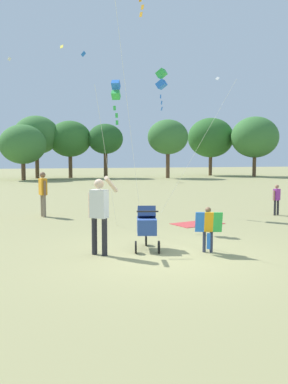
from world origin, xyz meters
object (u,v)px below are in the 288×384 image
at_px(person_adult_flyer, 99,209).
at_px(kite_green_novelty, 116,91).
at_px(kite_orange_delta, 162,80).
at_px(person_kid_running, 277,197).
at_px(person_back_turned, 43,190).
at_px(picnic_blanket, 197,224).
at_px(stroller, 147,224).
at_px(child_with_butterfly_kite, 208,225).

xyz_separation_m(person_adult_flyer, kite_green_novelty, (1.01, 3.73, 3.12)).
height_order(kite_orange_delta, person_kid_running, kite_orange_delta).
bearing_deg(person_back_turned, picnic_blanket, -29.73).
xyz_separation_m(person_adult_flyer, person_kid_running, (7.08, 4.53, -0.35)).
bearing_deg(picnic_blanket, person_adult_flyer, -136.60).
relative_size(person_back_turned, picnic_blanket, 1.03).
xyz_separation_m(stroller, picnic_blanket, (2.44, 3.09, -0.60)).
xyz_separation_m(child_with_butterfly_kite, person_back_turned, (-3.63, 6.48, 0.32)).
bearing_deg(kite_orange_delta, person_kid_running, -21.54).
height_order(child_with_butterfly_kite, picnic_blanket, child_with_butterfly_kite).
distance_m(stroller, kite_green_novelty, 4.93).
xyz_separation_m(child_with_butterfly_kite, person_adult_flyer, (-2.41, 0.35, 0.39)).
xyz_separation_m(person_back_turned, picnic_blanket, (4.80, -2.74, -0.93)).
height_order(stroller, kite_green_novelty, kite_green_novelty).
relative_size(person_adult_flyer, kite_orange_delta, 0.33).
distance_m(stroller, person_kid_running, 7.29).
bearing_deg(kite_orange_delta, stroller, -109.00).
distance_m(person_adult_flyer, person_kid_running, 8.41).
height_order(kite_orange_delta, picnic_blanket, kite_orange_delta).
height_order(person_adult_flyer, stroller, person_adult_flyer).
bearing_deg(picnic_blanket, stroller, -128.28).
distance_m(child_with_butterfly_kite, person_kid_running, 6.75).
xyz_separation_m(person_kid_running, picnic_blanket, (-3.50, -1.15, -0.65)).
bearing_deg(stroller, kite_orange_delta, 71.00).
height_order(child_with_butterfly_kite, person_adult_flyer, person_adult_flyer).
distance_m(kite_orange_delta, person_kid_running, 6.04).
bearing_deg(person_adult_flyer, child_with_butterfly_kite, -8.24).
height_order(child_with_butterfly_kite, kite_green_novelty, kite_green_novelty).
bearing_deg(kite_green_novelty, person_back_turned, 132.99).
height_order(person_adult_flyer, person_back_turned, person_adult_flyer).
xyz_separation_m(kite_green_novelty, person_kid_running, (6.06, 0.80, -3.48)).
height_order(person_adult_flyer, kite_orange_delta, kite_orange_delta).
bearing_deg(kite_orange_delta, kite_green_novelty, -132.03).
relative_size(child_with_butterfly_kite, kite_orange_delta, 0.19).
xyz_separation_m(child_with_butterfly_kite, person_kid_running, (4.66, 4.88, 0.04)).
height_order(person_adult_flyer, picnic_blanket, person_adult_flyer).
relative_size(person_adult_flyer, person_kid_running, 1.57).
bearing_deg(person_back_turned, person_adult_flyer, -78.71).
distance_m(child_with_butterfly_kite, picnic_blanket, 3.96).
relative_size(kite_green_novelty, person_back_turned, 2.81).
xyz_separation_m(stroller, kite_green_novelty, (-0.13, 3.43, 3.53)).
xyz_separation_m(stroller, person_kid_running, (5.93, 4.24, 0.06)).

